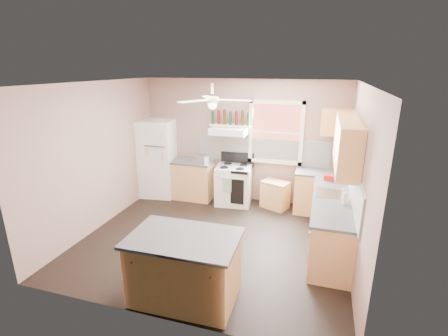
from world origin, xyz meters
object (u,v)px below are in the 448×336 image
(refrigerator, at_px, (158,158))
(stove, at_px, (234,185))
(toaster, at_px, (202,159))
(island, at_px, (185,269))
(cart, at_px, (275,196))

(refrigerator, bearing_deg, stove, -7.86)
(toaster, relative_size, island, 0.21)
(stove, distance_m, cart, 0.94)
(toaster, relative_size, stove, 0.33)
(toaster, distance_m, island, 3.30)
(toaster, distance_m, stove, 0.90)
(refrigerator, xyz_separation_m, toaster, (1.14, -0.08, 0.10))
(toaster, height_order, stove, toaster)
(stove, relative_size, cart, 1.57)
(island, bearing_deg, toaster, 105.19)
(refrigerator, distance_m, cart, 2.83)
(stove, height_order, cart, stove)
(cart, relative_size, island, 0.42)
(stove, bearing_deg, cart, -4.35)
(stove, height_order, island, same)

